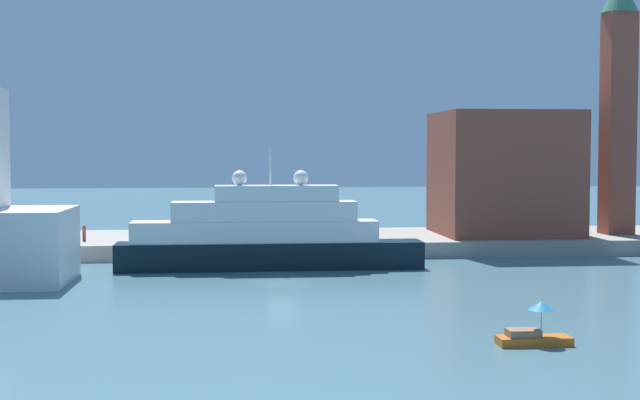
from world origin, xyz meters
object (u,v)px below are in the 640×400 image
at_px(parked_car, 46,237).
at_px(large_yacht, 266,236).
at_px(mooring_bollard, 343,238).
at_px(harbor_building, 503,173).
at_px(bell_tower, 618,95).
at_px(person_figure, 84,233).
at_px(small_motorboat, 534,332).

bearing_deg(parked_car, large_yacht, -23.62).
height_order(large_yacht, mooring_bollard, large_yacht).
relative_size(parked_car, mooring_bollard, 5.22).
bearing_deg(mooring_bollard, harbor_building, 20.41).
height_order(harbor_building, bell_tower, bell_tower).
bearing_deg(bell_tower, person_figure, -177.71).
height_order(harbor_building, mooring_bollard, harbor_building).
bearing_deg(mooring_bollard, person_figure, 172.40).
relative_size(parked_car, person_figure, 2.29).
distance_m(small_motorboat, mooring_bollard, 43.23).
distance_m(large_yacht, bell_tower, 45.52).
height_order(bell_tower, person_figure, bell_tower).
bearing_deg(mooring_bollard, small_motorboat, -82.41).
height_order(large_yacht, person_figure, large_yacht).
relative_size(person_figure, mooring_bollard, 2.27).
height_order(small_motorboat, bell_tower, bell_tower).
xyz_separation_m(harbor_building, parked_car, (-50.24, -5.46, -6.39)).
distance_m(small_motorboat, parked_car, 57.67).
distance_m(bell_tower, mooring_bollard, 36.45).
bearing_deg(person_figure, parked_car, -152.75).
relative_size(small_motorboat, person_figure, 2.36).
xyz_separation_m(person_figure, mooring_bollard, (27.20, -3.63, -0.44)).
relative_size(large_yacht, mooring_bollard, 36.65).
distance_m(large_yacht, harbor_building, 32.22).
xyz_separation_m(large_yacht, harbor_building, (27.84, 15.26, 5.49)).
relative_size(bell_tower, person_figure, 16.41).
distance_m(bell_tower, parked_car, 65.21).
height_order(small_motorboat, harbor_building, harbor_building).
distance_m(small_motorboat, person_figure, 56.97).
xyz_separation_m(small_motorboat, mooring_bollard, (-5.71, 42.83, 1.29)).
distance_m(harbor_building, person_figure, 47.18).
distance_m(harbor_building, mooring_bollard, 21.76).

